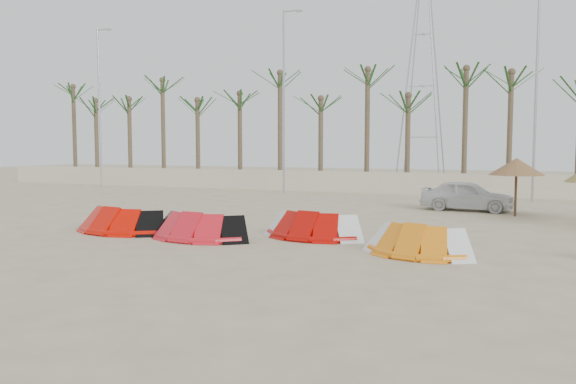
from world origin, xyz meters
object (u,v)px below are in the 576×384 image
at_px(parasol_left, 517,167).
at_px(kite_red_mid, 202,224).
at_px(kite_orange, 418,239).
at_px(kite_red_left, 125,218).
at_px(car, 467,195).
at_px(kite_red_right, 315,224).

bearing_deg(parasol_left, kite_red_mid, -133.41).
height_order(kite_red_mid, kite_orange, same).
height_order(kite_red_left, car, car).
height_order(kite_orange, car, car).
height_order(kite_red_mid, kite_red_right, same).
bearing_deg(car, parasol_left, -118.93).
relative_size(kite_red_left, kite_orange, 1.23).
height_order(parasol_left, car, parasol_left).
xyz_separation_m(kite_red_mid, parasol_left, (9.04, 9.56, 1.61)).
bearing_deg(parasol_left, kite_orange, -103.58).
bearing_deg(parasol_left, car, 145.13).
bearing_deg(kite_red_right, kite_red_left, -169.45).
distance_m(kite_red_mid, kite_orange, 6.70).
height_order(kite_red_left, kite_orange, same).
distance_m(kite_orange, parasol_left, 10.14).
bearing_deg(parasol_left, kite_red_left, -142.88).
bearing_deg(kite_red_mid, kite_red_right, 24.96).
xyz_separation_m(kite_red_left, kite_red_mid, (3.19, -0.30, -0.00)).
distance_m(kite_red_right, car, 10.22).
relative_size(kite_red_right, kite_orange, 1.09).
height_order(kite_orange, parasol_left, parasol_left).
relative_size(kite_red_left, kite_red_mid, 1.09).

